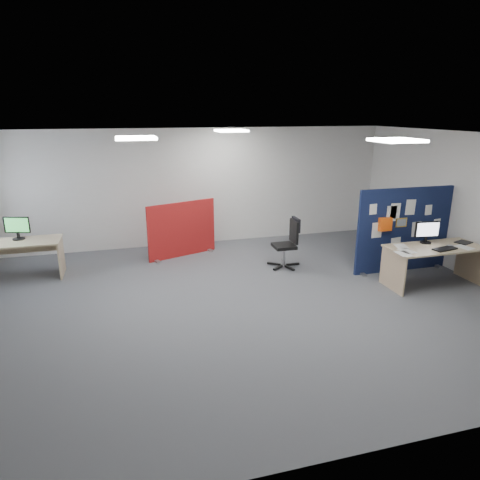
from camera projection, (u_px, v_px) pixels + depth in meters
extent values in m
plane|color=#52555A|center=(240.00, 302.00, 7.16)|extent=(9.00, 9.00, 0.00)
cube|color=white|center=(240.00, 136.00, 6.38)|extent=(9.00, 7.00, 0.02)
cube|color=silver|center=(200.00, 187.00, 10.00)|extent=(9.00, 0.02, 2.70)
cube|color=silver|center=(352.00, 327.00, 3.54)|extent=(9.00, 0.02, 2.70)
cube|color=silver|center=(474.00, 207.00, 7.91)|extent=(0.02, 7.00, 2.70)
cube|color=white|center=(397.00, 140.00, 5.97)|extent=(0.60, 0.60, 0.04)
cube|color=white|center=(136.00, 138.00, 6.46)|extent=(0.60, 0.60, 0.04)
cube|color=white|center=(231.00, 131.00, 8.82)|extent=(0.60, 0.60, 0.04)
cube|color=#0F1937|center=(404.00, 230.00, 8.34)|extent=(2.02, 0.06, 1.67)
cube|color=#9F9EA4|center=(361.00, 273.00, 8.36)|extent=(0.08, 0.30, 0.04)
cube|color=#9F9EA4|center=(435.00, 265.00, 8.80)|extent=(0.08, 0.30, 0.04)
cube|color=white|center=(373.00, 209.00, 7.98)|extent=(0.15, 0.01, 0.20)
cube|color=white|center=(392.00, 214.00, 8.12)|extent=(0.21, 0.01, 0.30)
cube|color=white|center=(411.00, 207.00, 8.19)|extent=(0.21, 0.01, 0.30)
cube|color=white|center=(429.00, 210.00, 8.32)|extent=(0.15, 0.01, 0.20)
cube|color=white|center=(377.00, 230.00, 8.14)|extent=(0.21, 0.01, 0.30)
cube|color=white|center=(416.00, 229.00, 8.37)|extent=(0.21, 0.01, 0.30)
cube|color=white|center=(437.00, 224.00, 8.47)|extent=(0.15, 0.01, 0.20)
cube|color=white|center=(396.00, 245.00, 8.35)|extent=(0.21, 0.01, 0.30)
cube|color=white|center=(395.00, 211.00, 8.13)|extent=(0.21, 0.01, 0.30)
cube|color=gold|center=(401.00, 223.00, 8.24)|extent=(0.24, 0.01, 0.18)
cube|color=#FF5710|center=(385.00, 224.00, 8.10)|extent=(0.25, 0.10, 0.25)
cube|color=tan|center=(435.00, 247.00, 7.67)|extent=(1.73, 0.77, 0.03)
cube|color=tan|center=(393.00, 271.00, 7.56)|extent=(0.03, 0.71, 0.70)
cube|color=tan|center=(470.00, 262.00, 7.98)|extent=(0.03, 0.71, 0.70)
cube|color=tan|center=(421.00, 250.00, 8.04)|extent=(1.55, 0.02, 0.30)
cylinder|color=black|center=(425.00, 242.00, 7.87)|extent=(0.19, 0.19, 0.02)
cube|color=black|center=(426.00, 239.00, 7.85)|extent=(0.04, 0.03, 0.10)
cube|color=black|center=(427.00, 229.00, 7.80)|extent=(0.47, 0.09, 0.29)
cube|color=silver|center=(428.00, 230.00, 7.78)|extent=(0.42, 0.05, 0.25)
cube|color=black|center=(445.00, 249.00, 7.50)|extent=(0.48, 0.26, 0.02)
cube|color=#9F9EA4|center=(450.00, 246.00, 7.65)|extent=(0.11, 0.08, 0.03)
cube|color=black|center=(464.00, 242.00, 7.89)|extent=(0.34, 0.30, 0.01)
cube|color=maroon|center=(182.00, 229.00, 9.26)|extent=(1.52, 0.59, 1.20)
cube|color=#9F9EA4|center=(153.00, 257.00, 9.26)|extent=(0.08, 0.30, 0.04)
cube|color=#9F9EA4|center=(212.00, 252.00, 9.59)|extent=(0.08, 0.30, 0.04)
cube|color=tan|center=(20.00, 242.00, 7.98)|extent=(1.42, 0.71, 0.03)
cube|color=tan|center=(61.00, 257.00, 8.26)|extent=(0.03, 0.65, 0.70)
cube|color=tan|center=(25.00, 245.00, 8.33)|extent=(1.28, 0.02, 0.30)
cylinder|color=black|center=(19.00, 239.00, 8.10)|extent=(0.22, 0.22, 0.02)
cube|color=black|center=(18.00, 235.00, 8.08)|extent=(0.05, 0.04, 0.11)
cube|color=black|center=(17.00, 225.00, 8.02)|extent=(0.47, 0.17, 0.31)
cube|color=green|center=(16.00, 225.00, 8.00)|extent=(0.43, 0.13, 0.27)
cube|color=black|center=(293.00, 264.00, 8.80)|extent=(0.28, 0.05, 0.04)
cube|color=black|center=(283.00, 262.00, 8.95)|extent=(0.13, 0.28, 0.04)
cube|color=black|center=(274.00, 264.00, 8.82)|extent=(0.25, 0.20, 0.04)
cube|color=black|center=(278.00, 268.00, 8.60)|extent=(0.25, 0.20, 0.04)
cube|color=black|center=(290.00, 268.00, 8.59)|extent=(0.13, 0.28, 0.04)
cylinder|color=#9F9EA4|center=(284.00, 256.00, 8.70)|extent=(0.06, 0.06, 0.39)
cube|color=black|center=(284.00, 246.00, 8.64)|extent=(0.43, 0.43, 0.06)
cube|color=black|center=(294.00, 231.00, 8.60)|extent=(0.05, 0.39, 0.46)
cube|color=black|center=(296.00, 224.00, 8.57)|extent=(0.06, 0.35, 0.28)
cube|color=white|center=(407.00, 251.00, 7.42)|extent=(0.23, 0.32, 0.00)
cube|color=white|center=(401.00, 246.00, 7.68)|extent=(0.29, 0.35, 0.00)
cube|color=white|center=(464.00, 247.00, 7.62)|extent=(0.27, 0.34, 0.00)
cube|color=white|center=(404.00, 254.00, 7.28)|extent=(0.22, 0.31, 0.00)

